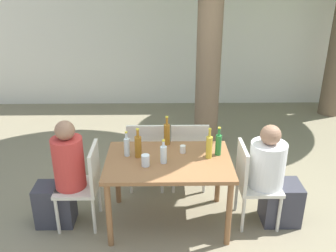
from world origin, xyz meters
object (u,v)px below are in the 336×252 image
(green_bottle_4, at_px, (218,144))
(oil_cruet_3, at_px, (209,146))
(patio_chair_3, at_px, (189,151))
(amber_bottle_2, at_px, (167,133))
(dining_table_front, at_px, (168,168))
(patio_chair_2, at_px, (146,152))
(water_bottle_1, at_px, (127,146))
(patio_chair_0, at_px, (85,181))
(patio_chair_1, at_px, (251,180))
(person_seated_1, at_px, (274,180))
(amber_bottle_5, at_px, (138,146))
(drinking_glass_0, at_px, (183,149))
(water_bottle_0, at_px, (164,154))
(person_seated_0, at_px, (62,180))
(drinking_glass_1, at_px, (146,160))

(green_bottle_4, bearing_deg, oil_cruet_3, -147.93)
(patio_chair_3, relative_size, amber_bottle_2, 2.74)
(dining_table_front, xyz_separation_m, amber_bottle_2, (-0.01, 0.37, 0.22))
(patio_chair_2, bearing_deg, water_bottle_1, 73.03)
(patio_chair_0, distance_m, amber_bottle_2, 1.02)
(patio_chair_1, xyz_separation_m, person_seated_1, (0.24, -0.00, -0.00))
(patio_chair_1, xyz_separation_m, amber_bottle_5, (-1.20, 0.07, 0.37))
(patio_chair_3, bearing_deg, amber_bottle_5, 46.10)
(dining_table_front, bearing_deg, oil_cruet_3, 5.61)
(patio_chair_0, distance_m, patio_chair_1, 1.77)
(amber_bottle_2, distance_m, amber_bottle_5, 0.42)
(amber_bottle_5, bearing_deg, dining_table_front, -13.13)
(patio_chair_2, relative_size, drinking_glass_0, 11.08)
(water_bottle_0, relative_size, green_bottle_4, 0.81)
(person_seated_0, height_order, water_bottle_1, person_seated_0)
(patio_chair_3, height_order, amber_bottle_2, amber_bottle_2)
(green_bottle_4, bearing_deg, dining_table_front, -168.45)
(patio_chair_1, xyz_separation_m, water_bottle_0, (-0.93, -0.06, 0.35))
(water_bottle_1, distance_m, oil_cruet_3, 0.86)
(water_bottle_0, height_order, oil_cruet_3, oil_cruet_3)
(patio_chair_2, height_order, person_seated_0, person_seated_0)
(dining_table_front, relative_size, patio_chair_1, 1.42)
(patio_chair_1, height_order, amber_bottle_2, amber_bottle_2)
(dining_table_front, height_order, amber_bottle_2, amber_bottle_2)
(amber_bottle_2, xyz_separation_m, green_bottle_4, (0.54, -0.26, -0.01))
(amber_bottle_5, relative_size, drinking_glass_1, 2.70)
(patio_chair_0, relative_size, patio_chair_1, 1.00)
(patio_chair_2, relative_size, person_seated_1, 0.80)
(patio_chair_1, bearing_deg, dining_table_front, 90.00)
(patio_chair_3, relative_size, drinking_glass_0, 11.08)
(person_seated_1, relative_size, amber_bottle_2, 3.45)
(person_seated_0, xyz_separation_m, drinking_glass_0, (1.28, 0.16, 0.28))
(person_seated_0, distance_m, amber_bottle_2, 1.22)
(patio_chair_0, height_order, patio_chair_3, same)
(dining_table_front, relative_size, patio_chair_2, 1.42)
(patio_chair_0, distance_m, patio_chair_2, 0.91)
(drinking_glass_1, bearing_deg, patio_chair_0, 169.61)
(dining_table_front, xyz_separation_m, patio_chair_0, (-0.88, 0.00, -0.16))
(water_bottle_0, height_order, water_bottle_1, water_bottle_1)
(dining_table_front, bearing_deg, drinking_glass_1, -152.55)
(amber_bottle_2, relative_size, green_bottle_4, 1.06)
(patio_chair_1, relative_size, patio_chair_3, 1.00)
(person_seated_0, relative_size, oil_cruet_3, 3.65)
(person_seated_1, relative_size, drinking_glass_0, 13.93)
(amber_bottle_2, bearing_deg, person_seated_0, -161.66)
(water_bottle_0, height_order, drinking_glass_1, water_bottle_0)
(dining_table_front, height_order, person_seated_1, person_seated_1)
(dining_table_front, xyz_separation_m, patio_chair_1, (0.88, 0.00, -0.16))
(patio_chair_3, xyz_separation_m, water_bottle_1, (-0.69, -0.57, 0.36))
(person_seated_0, distance_m, water_bottle_0, 1.12)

